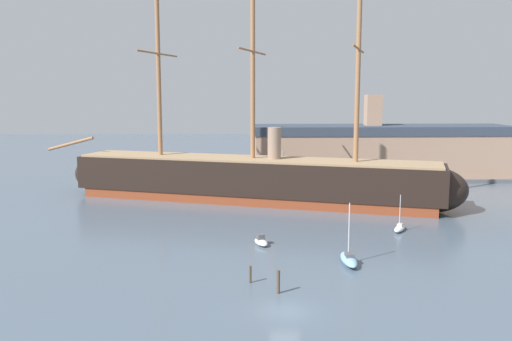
# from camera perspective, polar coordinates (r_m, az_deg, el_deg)

# --- Properties ---
(ground_plane) EXTENTS (400.00, 400.00, 0.00)m
(ground_plane) POSITION_cam_1_polar(r_m,az_deg,el_deg) (46.32, 3.11, -14.73)
(ground_plane) COLOR #4C5B6B
(tall_ship) EXTENTS (71.88, 29.17, 35.74)m
(tall_ship) POSITION_cam_1_polar(r_m,az_deg,el_deg) (89.83, -0.34, -0.87)
(tall_ship) COLOR brown
(tall_ship) RESTS_ON ground
(sailboat_foreground_right) EXTENTS (1.58, 5.09, 6.60)m
(sailboat_foreground_right) POSITION_cam_1_polar(r_m,az_deg,el_deg) (58.65, 9.86, -9.27)
(sailboat_foreground_right) COLOR #7FB2D6
(sailboat_foreground_right) RESTS_ON ground
(motorboat_near_centre) EXTENTS (2.14, 3.32, 1.29)m
(motorboat_near_centre) POSITION_cam_1_polar(r_m,az_deg,el_deg) (64.82, 0.53, -7.54)
(motorboat_near_centre) COLOR silver
(motorboat_near_centre) RESTS_ON ground
(sailboat_mid_right) EXTENTS (2.82, 3.86, 4.93)m
(sailboat_mid_right) POSITION_cam_1_polar(r_m,az_deg,el_deg) (73.68, 15.05, -5.93)
(sailboat_mid_right) COLOR silver
(sailboat_mid_right) RESTS_ON ground
(sailboat_alongside_stern) EXTENTS (1.46, 4.05, 5.18)m
(sailboat_alongside_stern) POSITION_cam_1_polar(r_m,az_deg,el_deg) (84.71, 15.28, -4.10)
(sailboat_alongside_stern) COLOR #1E284C
(sailboat_alongside_stern) RESTS_ON ground
(sailboat_distant_centre) EXTENTS (5.48, 3.00, 6.83)m
(sailboat_distant_centre) POSITION_cam_1_polar(r_m,az_deg,el_deg) (108.32, 2.68, -1.10)
(sailboat_distant_centre) COLOR gold
(sailboat_distant_centre) RESTS_ON ground
(mooring_piling_nearest) EXTENTS (0.25, 0.25, 1.67)m
(mooring_piling_nearest) POSITION_cam_1_polar(r_m,az_deg,el_deg) (52.31, -0.61, -11.00)
(mooring_piling_nearest) COLOR #4C3D2D
(mooring_piling_nearest) RESTS_ON ground
(mooring_piling_left_pair) EXTENTS (0.31, 0.31, 2.17)m
(mooring_piling_left_pair) POSITION_cam_1_polar(r_m,az_deg,el_deg) (49.67, 2.40, -11.77)
(mooring_piling_left_pair) COLOR #4C3D2D
(mooring_piling_left_pair) RESTS_ON ground
(dockside_warehouse_right) EXTENTS (58.82, 15.52, 17.84)m
(dockside_warehouse_right) POSITION_cam_1_polar(r_m,az_deg,el_deg) (117.67, 13.07, 1.94)
(dockside_warehouse_right) COLOR #565659
(dockside_warehouse_right) RESTS_ON ground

